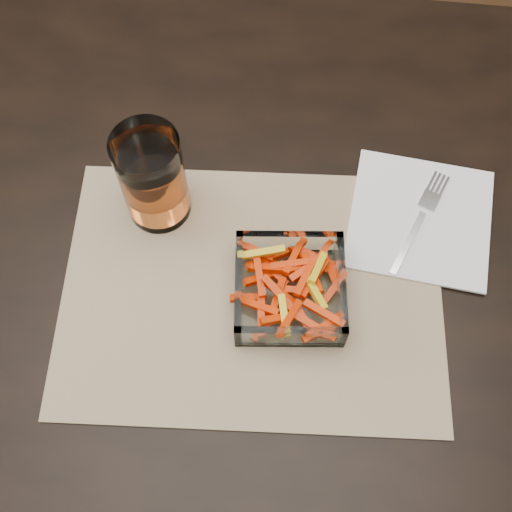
# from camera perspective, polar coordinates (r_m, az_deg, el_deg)

# --- Properties ---
(dining_table) EXTENTS (1.60, 0.90, 0.75)m
(dining_table) POSITION_cam_1_polar(r_m,az_deg,el_deg) (0.87, -3.46, -1.80)
(dining_table) COLOR black
(dining_table) RESTS_ON ground
(placemat) EXTENTS (0.47, 0.36, 0.00)m
(placemat) POSITION_cam_1_polar(r_m,az_deg,el_deg) (0.76, -0.36, -3.06)
(placemat) COLOR #9E8767
(placemat) RESTS_ON dining_table
(glass_bowl) EXTENTS (0.14, 0.14, 0.05)m
(glass_bowl) POSITION_cam_1_polar(r_m,az_deg,el_deg) (0.74, 2.99, -3.03)
(glass_bowl) COLOR white
(glass_bowl) RESTS_ON placemat
(tumbler) EXTENTS (0.08, 0.08, 0.14)m
(tumbler) POSITION_cam_1_polar(r_m,az_deg,el_deg) (0.77, -9.13, 6.70)
(tumbler) COLOR white
(tumbler) RESTS_ON placemat
(napkin) EXTENTS (0.19, 0.19, 0.00)m
(napkin) POSITION_cam_1_polar(r_m,az_deg,el_deg) (0.83, 14.39, 3.25)
(napkin) COLOR white
(napkin) RESTS_ON placemat
(fork) EXTENTS (0.07, 0.15, 0.00)m
(fork) POSITION_cam_1_polar(r_m,az_deg,el_deg) (0.82, 14.39, 3.25)
(fork) COLOR silver
(fork) RESTS_ON napkin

